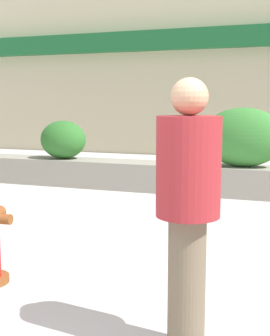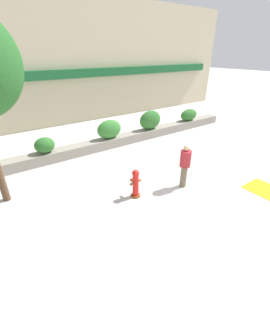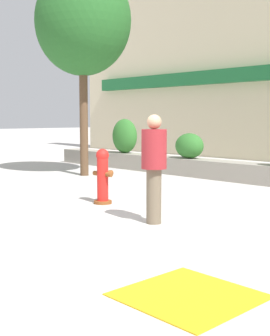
% 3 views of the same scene
% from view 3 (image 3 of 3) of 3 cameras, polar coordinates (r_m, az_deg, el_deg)
% --- Properties ---
extents(ground_plane, '(120.00, 120.00, 0.00)m').
position_cam_3_polar(ground_plane, '(7.46, -5.41, -6.90)').
color(ground_plane, '#BCB7B2').
extents(hedge_bush_0, '(0.96, 0.70, 1.14)m').
position_cam_3_polar(hedge_bush_0, '(15.68, -1.27, 3.92)').
color(hedge_bush_0, '#2D6B28').
rests_on(hedge_bush_0, planter_wall_low).
extents(hedge_bush_1, '(0.91, 0.70, 0.73)m').
position_cam_3_polar(hedge_bush_1, '(13.70, 6.65, 2.70)').
color(hedge_bush_1, '#2D6B28').
rests_on(hedge_bush_1, planter_wall_low).
extents(fire_hydrant, '(0.48, 0.45, 1.08)m').
position_cam_3_polar(fire_hydrant, '(9.16, -3.95, -0.94)').
color(fire_hydrant, brown).
rests_on(fire_hydrant, ground).
extents(street_tree, '(2.90, 2.61, 5.92)m').
position_cam_3_polar(street_tree, '(13.91, -6.40, 17.28)').
color(street_tree, brown).
rests_on(street_tree, ground).
extents(pedestrian, '(0.56, 0.56, 1.73)m').
position_cam_3_polar(pedestrian, '(7.37, 2.33, 0.75)').
color(pedestrian, brown).
rests_on(pedestrian, ground).
extents(tactile_warning_pad, '(1.16, 1.16, 0.01)m').
position_cam_3_polar(tactile_warning_pad, '(4.61, 6.55, -15.18)').
color(tactile_warning_pad, gold).
rests_on(tactile_warning_pad, ground).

